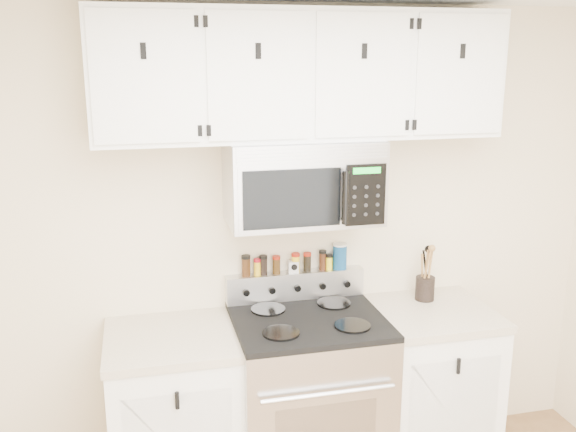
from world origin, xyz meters
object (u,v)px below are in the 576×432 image
object	(u,v)px
salt_canister	(340,256)
range	(308,400)
microwave	(303,182)
utensil_crock	(425,286)

from	to	relation	value
salt_canister	range	bearing A→B (deg)	-131.81
microwave	salt_canister	distance (m)	0.55
microwave	utensil_crock	distance (m)	0.95
range	salt_canister	bearing A→B (deg)	48.19
range	salt_canister	xyz separation A→B (m)	(0.25, 0.28, 0.68)
microwave	salt_canister	xyz separation A→B (m)	(0.25, 0.16, -0.46)
range	microwave	size ratio (longest dim) A/B	1.45
range	utensil_crock	xyz separation A→B (m)	(0.71, 0.16, 0.51)
salt_canister	utensil_crock	bearing A→B (deg)	-14.46
utensil_crock	salt_canister	size ratio (longest dim) A/B	2.16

